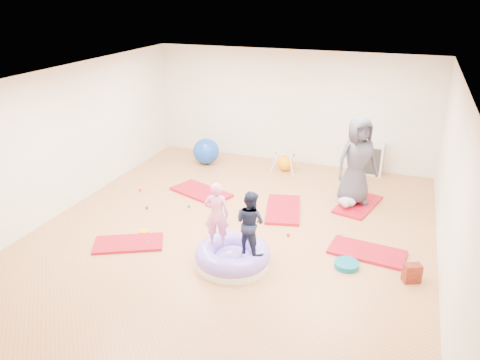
% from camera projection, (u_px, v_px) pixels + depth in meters
% --- Properties ---
extents(room, '(7.01, 8.01, 2.81)m').
position_uv_depth(room, '(234.00, 160.00, 8.08)').
color(room, '#A88056').
rests_on(room, ground).
extents(gym_mat_front_left, '(1.31, 1.06, 0.05)m').
position_uv_depth(gym_mat_front_left, '(128.00, 243.00, 8.15)').
color(gym_mat_front_left, '#B3171F').
rests_on(gym_mat_front_left, ground).
extents(gym_mat_mid_left, '(1.48, 1.10, 0.06)m').
position_uv_depth(gym_mat_mid_left, '(201.00, 192.00, 10.17)').
color(gym_mat_mid_left, '#B3171F').
rests_on(gym_mat_mid_left, ground).
extents(gym_mat_center_back, '(0.94, 1.43, 0.05)m').
position_uv_depth(gym_mat_center_back, '(283.00, 209.00, 9.39)').
color(gym_mat_center_back, '#B3171F').
rests_on(gym_mat_center_back, ground).
extents(gym_mat_right, '(1.30, 0.75, 0.05)m').
position_uv_depth(gym_mat_right, '(367.00, 252.00, 7.88)').
color(gym_mat_right, '#B3171F').
rests_on(gym_mat_right, ground).
extents(gym_mat_rear_right, '(0.92, 1.38, 0.05)m').
position_uv_depth(gym_mat_rear_right, '(358.00, 204.00, 9.60)').
color(gym_mat_rear_right, '#B3171F').
rests_on(gym_mat_rear_right, ground).
extents(inflatable_cushion, '(1.22, 1.22, 0.38)m').
position_uv_depth(inflatable_cushion, '(233.00, 256.00, 7.53)').
color(inflatable_cushion, white).
rests_on(inflatable_cushion, ground).
extents(child_pink, '(0.45, 0.35, 1.09)m').
position_uv_depth(child_pink, '(217.00, 211.00, 7.35)').
color(child_pink, pink).
rests_on(child_pink, inflatable_cushion).
extents(child_navy, '(0.61, 0.55, 1.04)m').
position_uv_depth(child_navy, '(250.00, 220.00, 7.14)').
color(child_navy, '#171D37').
rests_on(child_navy, inflatable_cushion).
extents(adult_caregiver, '(1.05, 0.98, 1.80)m').
position_uv_depth(adult_caregiver, '(357.00, 161.00, 9.32)').
color(adult_caregiver, '#3C3C47').
rests_on(adult_caregiver, gym_mat_rear_right).
extents(infant, '(0.34, 0.35, 0.20)m').
position_uv_depth(infant, '(347.00, 202.00, 9.40)').
color(infant, '#A8B6D4').
rests_on(infant, gym_mat_rear_right).
extents(ball_pit_balls, '(4.53, 2.02, 0.06)m').
position_uv_depth(ball_pit_balls, '(192.00, 220.00, 8.95)').
color(ball_pit_balls, '#118533').
rests_on(ball_pit_balls, ground).
extents(exercise_ball_blue, '(0.66, 0.66, 0.66)m').
position_uv_depth(exercise_ball_blue, '(206.00, 151.00, 11.78)').
color(exercise_ball_blue, '#113FA8').
rests_on(exercise_ball_blue, ground).
extents(exercise_ball_orange, '(0.38, 0.38, 0.38)m').
position_uv_depth(exercise_ball_orange, '(285.00, 163.00, 11.38)').
color(exercise_ball_orange, '#FF9204').
rests_on(exercise_ball_orange, ground).
extents(infant_play_gym, '(0.60, 0.56, 0.46)m').
position_uv_depth(infant_play_gym, '(285.00, 160.00, 11.28)').
color(infant_play_gym, silver).
rests_on(infant_play_gym, ground).
extents(cube_shelf, '(0.74, 0.37, 0.74)m').
position_uv_depth(cube_shelf, '(367.00, 159.00, 11.15)').
color(cube_shelf, silver).
rests_on(cube_shelf, ground).
extents(balance_disc, '(0.40, 0.40, 0.09)m').
position_uv_depth(balance_disc, '(346.00, 265.00, 7.49)').
color(balance_disc, '#0A6176').
rests_on(balance_disc, ground).
extents(backpack, '(0.30, 0.26, 0.30)m').
position_uv_depth(backpack, '(412.00, 273.00, 7.09)').
color(backpack, '#B52C11').
rests_on(backpack, ground).
extents(yellow_toy, '(0.19, 0.19, 0.03)m').
position_uv_depth(yellow_toy, '(144.00, 231.00, 8.59)').
color(yellow_toy, '#FFB400').
rests_on(yellow_toy, ground).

